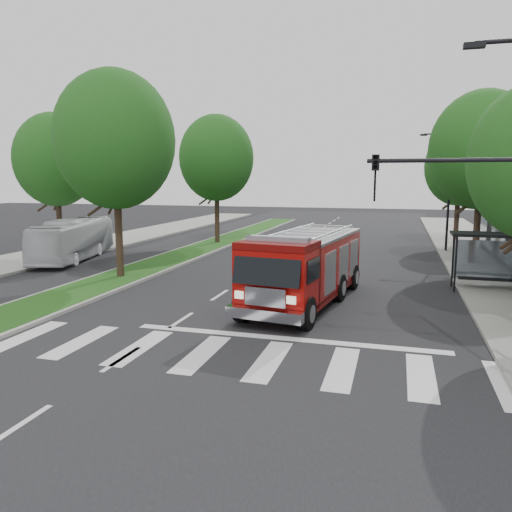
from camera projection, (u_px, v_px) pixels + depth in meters
The scene contains 14 objects.
ground at pixel (181, 320), 17.71m from camera, with size 140.00×140.00×0.00m, color black.
sidewalk_right at pixel (509, 282), 23.83m from camera, with size 5.00×80.00×0.15m, color gray.
sidewalk_left at pixel (34, 258), 31.12m from camera, with size 5.00×80.00×0.15m, color gray.
median at pixel (208, 246), 36.43m from camera, with size 3.00×50.00×0.15m.
bus_shelter at pixel (489, 246), 22.12m from camera, with size 3.20×1.60×2.61m.
tree_right_mid at pixel (482, 150), 26.91m from camera, with size 5.60×5.60×9.72m.
tree_right_far at pixel (460, 167), 36.52m from camera, with size 5.00×5.00×8.73m.
tree_median_near at pixel (115, 140), 23.98m from camera, with size 5.80×5.80×10.16m.
tree_median_far at pixel (216, 158), 37.34m from camera, with size 5.60×5.60×9.72m.
tree_left_mid at pixel (56, 160), 31.95m from camera, with size 5.20×5.20×9.16m.
streetlight_right_near at pixel (509, 193), 11.07m from camera, with size 4.08×0.22×8.00m.
streetlight_right_far at pixel (447, 186), 33.24m from camera, with size 2.11×0.20×8.00m.
fire_engine at pixel (305, 268), 19.93m from camera, with size 3.80×9.07×3.05m.
city_bus at pixel (74, 239), 30.86m from camera, with size 2.11×9.03×2.52m, color silver.
Camera 1 is at (7.25, -15.77, 5.00)m, focal length 35.00 mm.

